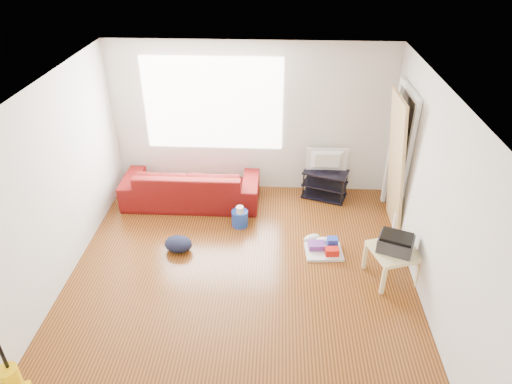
# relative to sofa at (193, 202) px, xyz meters

# --- Properties ---
(room) EXTENTS (4.51, 5.01, 2.51)m
(room) POSITION_rel_sofa_xyz_m (1.02, -1.80, 1.25)
(room) COLOR #42230C
(room) RESTS_ON ground
(sofa) EXTENTS (2.19, 0.85, 0.64)m
(sofa) POSITION_rel_sofa_xyz_m (0.00, 0.00, 0.00)
(sofa) COLOR #55080A
(sofa) RESTS_ON ground
(tv_stand) EXTENTS (0.80, 0.61, 0.49)m
(tv_stand) POSITION_rel_sofa_xyz_m (2.19, 0.27, 0.25)
(tv_stand) COLOR black
(tv_stand) RESTS_ON ground
(tv) EXTENTS (0.66, 0.09, 0.38)m
(tv) POSITION_rel_sofa_xyz_m (2.19, 0.27, 0.68)
(tv) COLOR black
(tv) RESTS_ON tv_stand
(side_table) EXTENTS (0.69, 0.69, 0.45)m
(side_table) POSITION_rel_sofa_xyz_m (2.89, -1.68, 0.38)
(side_table) COLOR #E3D180
(side_table) RESTS_ON ground
(printer) EXTENTS (0.51, 0.46, 0.22)m
(printer) POSITION_rel_sofa_xyz_m (2.89, -1.68, 0.55)
(printer) COLOR #2E2E32
(printer) RESTS_ON side_table
(bucket) EXTENTS (0.31, 0.31, 0.25)m
(bucket) POSITION_rel_sofa_xyz_m (0.84, -0.62, 0.00)
(bucket) COLOR #1A3A98
(bucket) RESTS_ON ground
(toilet_paper) EXTENTS (0.11, 0.11, 0.11)m
(toilet_paper) POSITION_rel_sofa_xyz_m (0.85, -0.65, 0.18)
(toilet_paper) COLOR silver
(toilet_paper) RESTS_ON bucket
(cleaning_tray) EXTENTS (0.54, 0.45, 0.18)m
(cleaning_tray) POSITION_rel_sofa_xyz_m (2.08, -1.21, 0.06)
(cleaning_tray) COLOR silver
(cleaning_tray) RESTS_ON ground
(backpack) EXTENTS (0.44, 0.38, 0.22)m
(backpack) POSITION_rel_sofa_xyz_m (0.02, -1.27, 0.00)
(backpack) COLOR black
(backpack) RESTS_ON ground
(sneakers) EXTENTS (0.46, 0.24, 0.10)m
(sneakers) POSITION_rel_sofa_xyz_m (2.01, -0.99, 0.05)
(sneakers) COLOR white
(sneakers) RESTS_ON ground
(door_panel) EXTENTS (0.26, 0.82, 2.05)m
(door_panel) POSITION_rel_sofa_xyz_m (3.07, -0.47, 0.00)
(door_panel) COLOR tan
(door_panel) RESTS_ON ground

